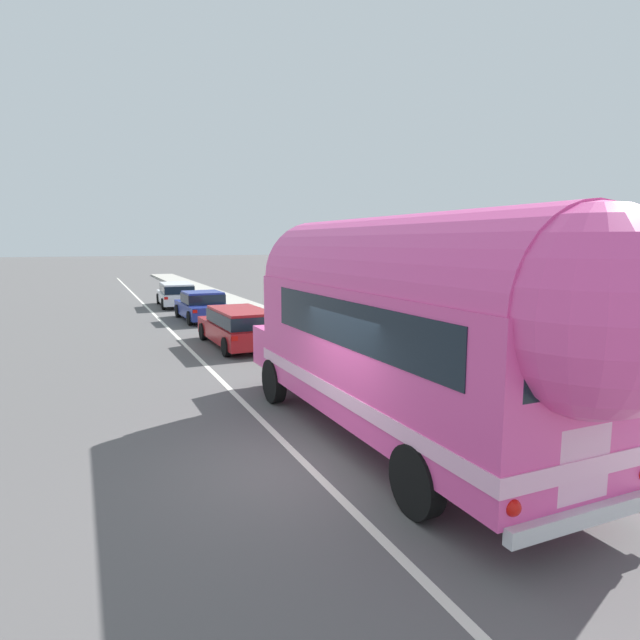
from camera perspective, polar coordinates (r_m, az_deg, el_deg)
The scene contains 7 objects.
ground_plane at distance 9.17m, azimuth -1.37°, elevation -15.23°, with size 300.00×300.00×0.00m, color #565454.
lane_markings at distance 20.70m, azimuth -9.71°, elevation -2.04°, with size 3.84×80.00×0.01m.
sidewalk_slab at distance 19.85m, azimuth 0.63°, elevation -2.15°, with size 2.34×90.00×0.15m, color #ADA89E.
painted_bus at distance 9.22m, azimuth 9.81°, elevation -0.27°, with size 2.65×10.26×4.12m.
car_lead at distance 19.05m, azimuth -8.63°, elevation -0.50°, with size 1.98×4.78×1.37m.
car_second at distance 25.98m, azimuth -12.39°, elevation 1.57°, with size 2.06×4.31×1.37m.
car_third at distance 31.91m, azimuth -15.06°, elevation 2.79°, with size 2.02×4.49×1.37m.
Camera 1 is at (-3.20, -7.78, 3.65)m, focal length 30.08 mm.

